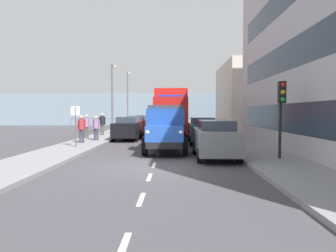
# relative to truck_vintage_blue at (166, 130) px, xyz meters

# --- Properties ---
(ground_plane) EXTENTS (80.00, 80.00, 0.00)m
(ground_plane) POSITION_rel_truck_vintage_blue_xyz_m (0.36, -7.36, -1.18)
(ground_plane) COLOR #423F44
(sidewalk_left) EXTENTS (2.67, 40.71, 0.15)m
(sidewalk_left) POSITION_rel_truck_vintage_blue_xyz_m (-4.57, -7.36, -1.10)
(sidewalk_left) COLOR gray
(sidewalk_left) RESTS_ON ground_plane
(sidewalk_right) EXTENTS (2.67, 40.71, 0.15)m
(sidewalk_right) POSITION_rel_truck_vintage_blue_xyz_m (5.28, -7.36, -1.10)
(sidewalk_right) COLOR gray
(sidewalk_right) RESTS_ON ground_plane
(road_centreline_markings) EXTENTS (0.12, 37.66, 0.01)m
(road_centreline_markings) POSITION_rel_truck_vintage_blue_xyz_m (0.36, -7.16, -1.17)
(road_centreline_markings) COLOR silver
(road_centreline_markings) RESTS_ON ground_plane
(building_far_block) EXTENTS (6.32, 10.94, 7.41)m
(building_far_block) POSITION_rel_truck_vintage_blue_xyz_m (-9.07, -18.48, 2.52)
(building_far_block) COLOR beige
(building_far_block) RESTS_ON ground_plane
(sea_horizon) EXTENTS (80.00, 0.80, 5.00)m
(sea_horizon) POSITION_rel_truck_vintage_blue_xyz_m (0.36, -30.72, 1.32)
(sea_horizon) COLOR gray
(sea_horizon) RESTS_ON ground_plane
(seawall_railing) EXTENTS (28.08, 0.08, 1.20)m
(seawall_railing) POSITION_rel_truck_vintage_blue_xyz_m (0.36, -27.12, -0.26)
(seawall_railing) COLOR #4C5156
(seawall_railing) RESTS_ON ground_plane
(truck_vintage_blue) EXTENTS (2.17, 5.64, 2.43)m
(truck_vintage_blue) POSITION_rel_truck_vintage_blue_xyz_m (0.00, 0.00, 0.00)
(truck_vintage_blue) COLOR black
(truck_vintage_blue) RESTS_ON ground_plane
(lorry_cargo_red) EXTENTS (2.58, 8.20, 3.87)m
(lorry_cargo_red) POSITION_rel_truck_vintage_blue_xyz_m (-0.20, -8.73, 0.90)
(lorry_cargo_red) COLOR red
(lorry_cargo_red) RESTS_ON ground_plane
(car_grey_kerbside_near) EXTENTS (1.82, 4.36, 1.72)m
(car_grey_kerbside_near) POSITION_rel_truck_vintage_blue_xyz_m (-2.29, 1.99, -0.28)
(car_grey_kerbside_near) COLOR slate
(car_grey_kerbside_near) RESTS_ON ground_plane
(car_teal_kerbside_1) EXTENTS (1.75, 4.54, 1.72)m
(car_teal_kerbside_1) POSITION_rel_truck_vintage_blue_xyz_m (-2.29, -4.34, -0.28)
(car_teal_kerbside_1) COLOR #1E6670
(car_teal_kerbside_1) RESTS_ON ground_plane
(car_black_oppositeside_0) EXTENTS (1.81, 4.36, 1.72)m
(car_black_oppositeside_0) POSITION_rel_truck_vintage_blue_xyz_m (3.00, -6.64, -0.28)
(car_black_oppositeside_0) COLOR black
(car_black_oppositeside_0) RESTS_ON ground_plane
(car_red_oppositeside_1) EXTENTS (1.87, 4.11, 1.72)m
(car_red_oppositeside_1) POSITION_rel_truck_vintage_blue_xyz_m (3.00, -12.57, -0.28)
(car_red_oppositeside_1) COLOR #B21E1E
(car_red_oppositeside_1) RESTS_ON ground_plane
(car_silver_oppositeside_2) EXTENTS (1.94, 4.04, 1.72)m
(car_silver_oppositeside_2) POSITION_rel_truck_vintage_blue_xyz_m (3.00, -18.05, -0.28)
(car_silver_oppositeside_2) COLOR #B7BABF
(car_silver_oppositeside_2) RESTS_ON ground_plane
(pedestrian_in_dark_coat) EXTENTS (0.53, 0.34, 1.72)m
(pedestrian_in_dark_coat) POSITION_rel_truck_vintage_blue_xyz_m (5.38, -3.14, -0.01)
(pedestrian_in_dark_coat) COLOR #383342
(pedestrian_in_dark_coat) RESTS_ON sidewalk_right
(pedestrian_couple_b) EXTENTS (0.53, 0.34, 1.66)m
(pedestrian_couple_b) POSITION_rel_truck_vintage_blue_xyz_m (4.89, -4.80, -0.05)
(pedestrian_couple_b) COLOR #383342
(pedestrian_couple_b) RESTS_ON sidewalk_right
(pedestrian_near_railing) EXTENTS (0.53, 0.34, 1.74)m
(pedestrian_near_railing) POSITION_rel_truck_vintage_blue_xyz_m (6.01, -6.38, 0.00)
(pedestrian_near_railing) COLOR #4C473D
(pedestrian_near_railing) RESTS_ON sidewalk_right
(pedestrian_couple_a) EXTENTS (0.53, 0.34, 1.83)m
(pedestrian_couple_a) POSITION_rel_truck_vintage_blue_xyz_m (5.56, -9.37, 0.05)
(pedestrian_couple_a) COLOR #4C473D
(pedestrian_couple_a) RESTS_ON sidewalk_right
(traffic_light_near) EXTENTS (0.28, 0.41, 3.20)m
(traffic_light_near) POSITION_rel_truck_vintage_blue_xyz_m (-4.86, 3.07, 1.29)
(traffic_light_near) COLOR black
(traffic_light_near) RESTS_ON sidewalk_left
(lamp_post_promenade) EXTENTS (0.32, 1.14, 6.30)m
(lamp_post_promenade) POSITION_rel_truck_vintage_blue_xyz_m (5.18, -11.81, 2.74)
(lamp_post_promenade) COLOR #59595B
(lamp_post_promenade) RESTS_ON sidewalk_right
(lamp_post_far) EXTENTS (0.32, 1.14, 6.85)m
(lamp_post_far) POSITION_rel_truck_vintage_blue_xyz_m (5.24, -21.24, 3.02)
(lamp_post_far) COLOR #59595B
(lamp_post_far) RESTS_ON sidewalk_right
(street_sign) EXTENTS (0.50, 0.07, 2.25)m
(street_sign) POSITION_rel_truck_vintage_blue_xyz_m (5.00, -0.86, 0.50)
(street_sign) COLOR #4C4C4C
(street_sign) RESTS_ON sidewalk_right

